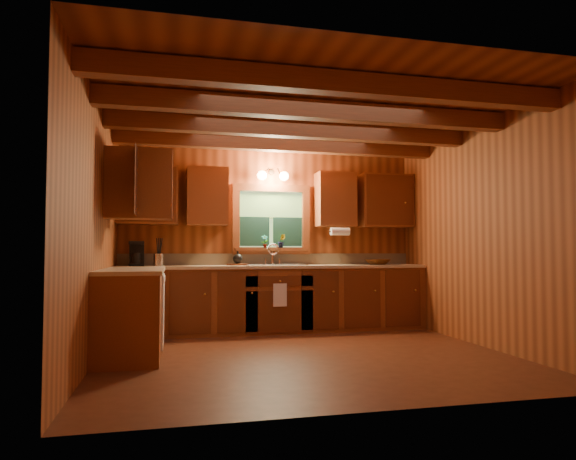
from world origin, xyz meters
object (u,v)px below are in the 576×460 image
(sink, at_px, (275,268))
(coffee_maker, at_px, (136,254))
(wicker_basket, at_px, (378,262))
(cutting_board, at_px, (238,265))

(sink, relative_size, coffee_maker, 2.55)
(coffee_maker, relative_size, wicker_basket, 0.98)
(sink, relative_size, wicker_basket, 2.51)
(sink, relative_size, cutting_board, 3.25)
(sink, xyz_separation_m, cutting_board, (-0.51, 0.02, 0.06))
(coffee_maker, xyz_separation_m, wicker_basket, (3.32, -0.08, -0.12))
(coffee_maker, height_order, wicker_basket, coffee_maker)
(sink, height_order, wicker_basket, sink)
(coffee_maker, relative_size, cutting_board, 1.27)
(sink, xyz_separation_m, wicker_basket, (1.49, -0.05, 0.08))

